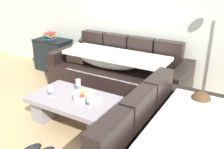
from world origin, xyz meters
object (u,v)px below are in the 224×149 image
(coffee_table, at_px, (77,108))
(open_magazine, at_px, (91,99))
(wine_glass_near_left, at_px, (51,89))
(wine_glass_far_back, at_px, (78,83))
(wine_glass_near_right, at_px, (90,98))
(book_stack_on_cabinet, at_px, (50,36))
(couch_along_wall, at_px, (117,72))
(side_cabinet, at_px, (53,55))
(fruit_bowl, at_px, (84,96))

(coffee_table, xyz_separation_m, open_magazine, (0.18, 0.06, 0.15))
(wine_glass_near_left, distance_m, wine_glass_far_back, 0.38)
(wine_glass_near_right, distance_m, open_magazine, 0.21)
(book_stack_on_cabinet, bearing_deg, couch_along_wall, -7.87)
(wine_glass_near_left, bearing_deg, coffee_table, 23.93)
(couch_along_wall, relative_size, coffee_table, 1.89)
(wine_glass_near_right, height_order, side_cabinet, side_cabinet)
(couch_along_wall, relative_size, wine_glass_near_right, 13.69)
(wine_glass_near_left, height_order, book_stack_on_cabinet, book_stack_on_cabinet)
(coffee_table, relative_size, wine_glass_near_right, 7.23)
(couch_along_wall, height_order, open_magazine, couch_along_wall)
(couch_along_wall, bearing_deg, open_magazine, -77.62)
(side_cabinet, bearing_deg, open_magazine, -35.61)
(wine_glass_near_right, xyz_separation_m, side_cabinet, (-1.95, 1.48, -0.17))
(wine_glass_far_back, height_order, book_stack_on_cabinet, book_stack_on_cabinet)
(wine_glass_near_right, xyz_separation_m, wine_glass_far_back, (-0.39, 0.29, 0.00))
(couch_along_wall, xyz_separation_m, wine_glass_near_right, (0.34, -1.26, 0.16))
(wine_glass_near_right, height_order, wine_glass_far_back, same)
(wine_glass_near_right, relative_size, open_magazine, 0.59)
(open_magazine, xyz_separation_m, book_stack_on_cabinet, (-1.91, 1.33, 0.32))
(book_stack_on_cabinet, bearing_deg, wine_glass_near_right, -36.49)
(coffee_table, relative_size, side_cabinet, 1.67)
(wine_glass_near_left, distance_m, side_cabinet, 2.05)
(fruit_bowl, height_order, wine_glass_near_right, wine_glass_near_right)
(open_magazine, distance_m, side_cabinet, 2.28)
(wine_glass_near_left, xyz_separation_m, wine_glass_far_back, (0.19, 0.32, 0.00))
(side_cabinet, xyz_separation_m, book_stack_on_cabinet, (-0.06, 0.00, 0.39))
(fruit_bowl, bearing_deg, coffee_table, -158.66)
(wine_glass_near_left, bearing_deg, fruit_bowl, 23.32)
(couch_along_wall, xyz_separation_m, open_magazine, (0.24, -1.10, 0.05))
(couch_along_wall, bearing_deg, book_stack_on_cabinet, 172.13)
(couch_along_wall, bearing_deg, coffee_table, -87.19)
(couch_along_wall, relative_size, side_cabinet, 3.16)
(coffee_table, distance_m, wine_glass_near_left, 0.42)
(side_cabinet, distance_m, book_stack_on_cabinet, 0.39)
(fruit_bowl, distance_m, book_stack_on_cabinet, 2.28)
(wine_glass_near_right, bearing_deg, book_stack_on_cabinet, 143.51)
(fruit_bowl, xyz_separation_m, side_cabinet, (-1.76, 1.35, -0.10))
(fruit_bowl, bearing_deg, wine_glass_near_right, -35.33)
(couch_along_wall, bearing_deg, wine_glass_near_left, -100.60)
(couch_along_wall, xyz_separation_m, wine_glass_near_left, (-0.24, -1.29, 0.16))
(book_stack_on_cabinet, bearing_deg, wine_glass_far_back, -36.50)
(couch_along_wall, relative_size, wine_glass_far_back, 13.69)
(coffee_table, height_order, book_stack_on_cabinet, book_stack_on_cabinet)
(fruit_bowl, xyz_separation_m, wine_glass_near_left, (-0.39, -0.17, 0.08))
(wine_glass_far_back, bearing_deg, side_cabinet, 142.63)
(wine_glass_near_left, bearing_deg, couch_along_wall, 79.40)
(wine_glass_near_right, relative_size, side_cabinet, 0.23)
(wine_glass_far_back, bearing_deg, couch_along_wall, 86.98)
(coffee_table, relative_size, fruit_bowl, 4.29)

